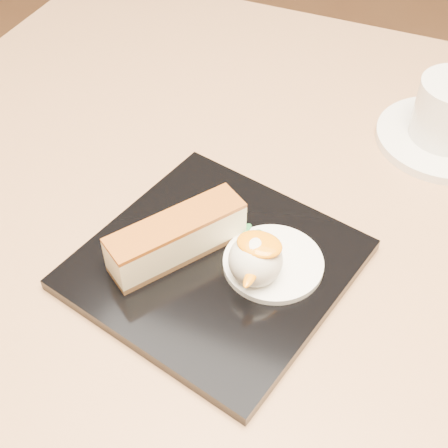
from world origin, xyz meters
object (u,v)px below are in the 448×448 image
at_px(table, 219,285).
at_px(ice_cream_scoop, 256,260).
at_px(dessert_plate, 215,264).
at_px(cheesecake, 177,237).
at_px(saucer, 444,138).

height_order(table, ice_cream_scoop, ice_cream_scoop).
relative_size(table, dessert_plate, 3.64).
xyz_separation_m(table, cheesecake, (0.00, -0.10, 0.19)).
height_order(dessert_plate, cheesecake, cheesecake).
relative_size(dessert_plate, cheesecake, 1.75).
height_order(table, dessert_plate, dessert_plate).
distance_m(cheesecake, ice_cream_scoop, 0.08).
distance_m(cheesecake, saucer, 0.34).
relative_size(table, cheesecake, 6.37).
distance_m(dessert_plate, saucer, 0.31).
distance_m(table, ice_cream_scoop, 0.23).
distance_m(dessert_plate, cheesecake, 0.04).
bearing_deg(ice_cream_scoop, cheesecake, 180.00).
xyz_separation_m(table, saucer, (0.20, 0.17, 0.16)).
bearing_deg(ice_cream_scoop, dessert_plate, 172.87).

